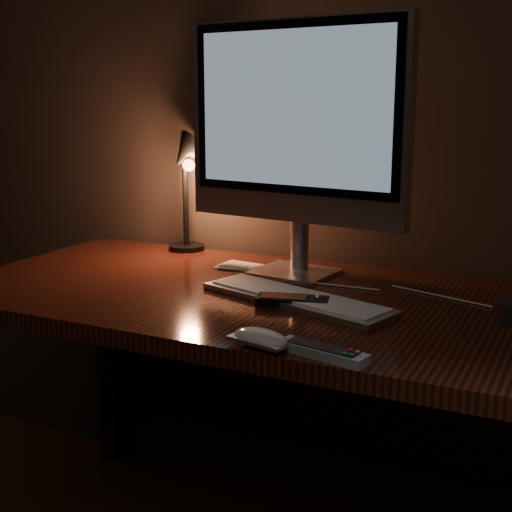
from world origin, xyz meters
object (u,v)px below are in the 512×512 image
at_px(mouse, 261,341).
at_px(tv_remote, 322,351).
at_px(desk_lamp, 186,171).
at_px(desk, 288,338).
at_px(keyboard, 297,298).
at_px(monitor, 295,127).
at_px(media_remote, 293,301).

relative_size(mouse, tv_remote, 0.67).
height_order(tv_remote, desk_lamp, desk_lamp).
distance_m(mouse, desk_lamp, 0.87).
xyz_separation_m(desk, keyboard, (0.07, -0.11, 0.14)).
xyz_separation_m(desk, mouse, (0.12, -0.41, 0.14)).
bearing_deg(mouse, tv_remote, 12.24).
xyz_separation_m(monitor, keyboard, (0.11, -0.23, -0.37)).
relative_size(media_remote, desk_lamp, 0.47).
distance_m(mouse, tv_remote, 0.12).
bearing_deg(monitor, keyboard, -58.16).
bearing_deg(tv_remote, mouse, -168.20).
xyz_separation_m(mouse, desk_lamp, (-0.55, 0.64, 0.23)).
height_order(desk, monitor, monitor).
relative_size(mouse, media_remote, 0.70).
bearing_deg(tv_remote, desk, 132.49).
distance_m(tv_remote, desk_lamp, 0.95).
bearing_deg(tv_remote, keyboard, 132.18).
height_order(keyboard, mouse, mouse).
height_order(desk, desk_lamp, desk_lamp).
bearing_deg(keyboard, desk, 138.68).
height_order(desk, mouse, mouse).
bearing_deg(tv_remote, monitor, 129.83).
xyz_separation_m(keyboard, mouse, (0.05, -0.30, 0.00)).
relative_size(desk, mouse, 13.50).
height_order(mouse, tv_remote, same).
bearing_deg(monitor, desk, -64.60).
bearing_deg(media_remote, desk, 102.30).
bearing_deg(media_remote, desk_lamp, 129.22).
xyz_separation_m(keyboard, desk_lamp, (-0.49, 0.34, 0.23)).
relative_size(monitor, mouse, 5.39).
height_order(media_remote, tv_remote, media_remote).
distance_m(desk, desk_lamp, 0.61).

